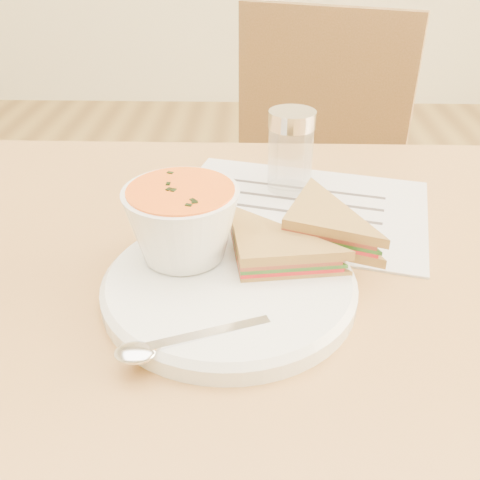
# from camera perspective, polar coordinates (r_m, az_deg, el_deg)

# --- Properties ---
(dining_table) EXTENTS (1.00, 0.70, 0.75)m
(dining_table) POSITION_cam_1_polar(r_m,az_deg,el_deg) (0.85, -0.50, -23.64)
(dining_table) COLOR olive
(dining_table) RESTS_ON floor
(chair_far) EXTENTS (0.52, 0.52, 0.91)m
(chair_far) POSITION_cam_1_polar(r_m,az_deg,el_deg) (1.22, 5.46, 0.85)
(chair_far) COLOR brown
(chair_far) RESTS_ON floor
(plate) EXTENTS (0.26, 0.26, 0.02)m
(plate) POSITION_cam_1_polar(r_m,az_deg,el_deg) (0.53, -1.14, -4.95)
(plate) COLOR white
(plate) RESTS_ON dining_table
(soup_bowl) EXTENTS (0.12, 0.12, 0.08)m
(soup_bowl) POSITION_cam_1_polar(r_m,az_deg,el_deg) (0.54, -6.12, 1.46)
(soup_bowl) COLOR white
(soup_bowl) RESTS_ON plate
(sandwich_half_a) EXTENTS (0.13, 0.13, 0.03)m
(sandwich_half_a) POSITION_cam_1_polar(r_m,az_deg,el_deg) (0.51, 0.06, -3.63)
(sandwich_half_a) COLOR #A8873B
(sandwich_half_a) RESTS_ON plate
(sandwich_half_b) EXTENTS (0.14, 0.14, 0.03)m
(sandwich_half_b) POSITION_cam_1_polar(r_m,az_deg,el_deg) (0.55, 4.41, 0.70)
(sandwich_half_b) COLOR #A8873B
(sandwich_half_b) RESTS_ON plate
(spoon) EXTENTS (0.17, 0.10, 0.01)m
(spoon) POSITION_cam_1_polar(r_m,az_deg,el_deg) (0.46, -4.77, -10.33)
(spoon) COLOR silver
(spoon) RESTS_ON plate
(paper_menu) EXTENTS (0.37, 0.31, 0.00)m
(paper_menu) POSITION_cam_1_polar(r_m,az_deg,el_deg) (0.69, 6.17, 3.52)
(paper_menu) COLOR silver
(paper_menu) RESTS_ON dining_table
(condiment_shaker) EXTENTS (0.07, 0.07, 0.11)m
(condiment_shaker) POSITION_cam_1_polar(r_m,az_deg,el_deg) (0.72, 5.41, 9.34)
(condiment_shaker) COLOR silver
(condiment_shaker) RESTS_ON dining_table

